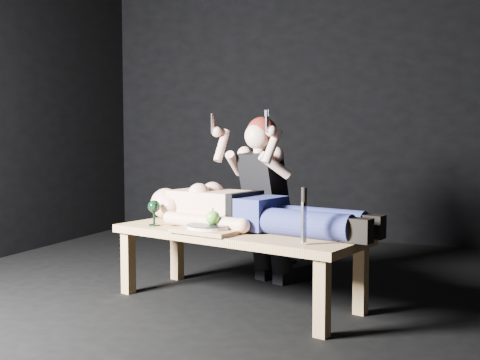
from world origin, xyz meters
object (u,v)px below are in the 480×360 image
at_px(goblet, 154,213).
at_px(kneeling_woman, 271,198).
at_px(lying_man, 252,207).
at_px(carving_knife, 304,216).
at_px(serving_tray, 209,230).
at_px(table, 237,267).

bearing_deg(goblet, kneeling_woman, 45.50).
relative_size(lying_man, goblet, 9.71).
bearing_deg(carving_knife, serving_tray, 178.33).
distance_m(lying_man, serving_tray, 0.32).
bearing_deg(goblet, lying_man, 10.65).
bearing_deg(kneeling_woman, goblet, -109.01).
bearing_deg(lying_man, kneeling_woman, 109.50).
relative_size(table, goblet, 9.54).
xyz_separation_m(table, serving_tray, (-0.12, -0.14, 0.24)).
bearing_deg(kneeling_woman, lying_man, -59.86).
distance_m(kneeling_woman, carving_knife, 0.99).
distance_m(lying_man, kneeling_woman, 0.48).
bearing_deg(carving_knife, kneeling_woman, 132.93).
relative_size(serving_tray, carving_knife, 1.31).
bearing_deg(goblet, table, 4.00).
height_order(table, lying_man, lying_man).
relative_size(table, kneeling_woman, 1.32).
height_order(lying_man, goblet, lying_man).
distance_m(lying_man, carving_knife, 0.59).
xyz_separation_m(lying_man, carving_knife, (0.43, -0.40, 0.02)).
relative_size(serving_tray, goblet, 2.40).
bearing_deg(serving_tray, lying_man, 48.59).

